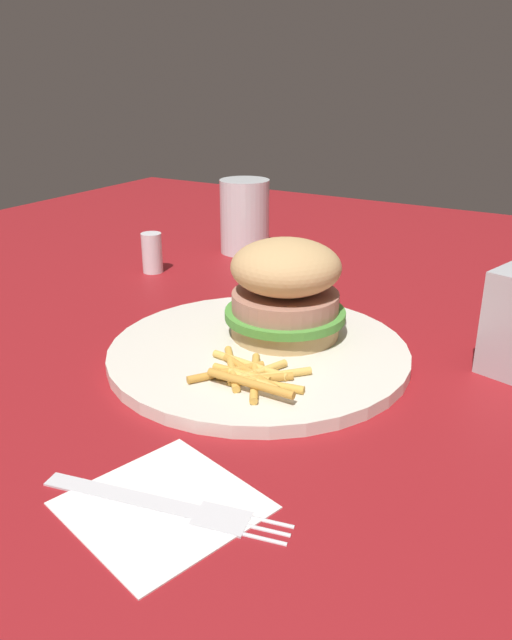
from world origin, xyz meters
TOP-DOWN VIEW (x-y plane):
  - ground_plane at (0.00, 0.00)m, footprint 1.60×1.60m
  - plate at (-0.01, -0.00)m, footprint 0.29×0.29m
  - sandwich at (-0.00, 0.04)m, footprint 0.12×0.12m
  - fries_pile at (0.02, -0.06)m, footprint 0.11×0.08m
  - napkin at (0.05, -0.22)m, footprint 0.14×0.14m
  - fork at (0.05, -0.22)m, footprint 0.17×0.05m
  - drink_glass at (-0.22, 0.32)m, footprint 0.07×0.07m
  - salt_shaker at (-0.27, 0.17)m, footprint 0.03×0.03m

SIDE VIEW (x-z plane):
  - ground_plane at x=0.00m, z-range 0.00..0.00m
  - napkin at x=0.05m, z-range 0.00..0.00m
  - fork at x=0.05m, z-range 0.00..0.01m
  - plate at x=-0.01m, z-range 0.00..0.01m
  - fries_pile at x=0.02m, z-range 0.01..0.02m
  - salt_shaker at x=-0.27m, z-range 0.00..0.06m
  - drink_glass at x=-0.22m, z-range 0.00..0.11m
  - sandwich at x=0.00m, z-range 0.01..0.11m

